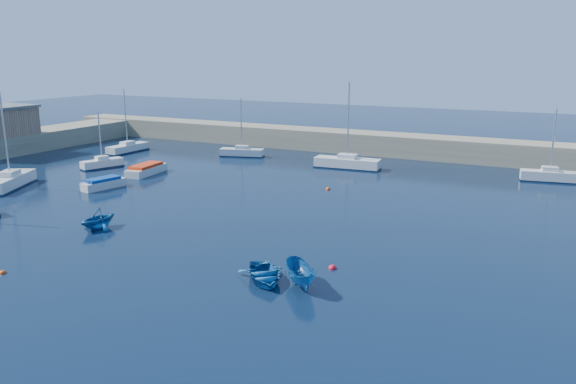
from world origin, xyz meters
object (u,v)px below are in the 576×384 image
at_px(sailboat_6, 347,163).
at_px(dinghy_right, 301,275).
at_px(sailboat_2, 10,181).
at_px(dinghy_left, 98,218).
at_px(sailboat_4, 128,148).
at_px(motorboat_2, 146,169).
at_px(sailboat_5, 242,152).
at_px(sailboat_7, 549,176).
at_px(dinghy_center, 264,274).
at_px(sailboat_3, 102,163).
at_px(motorboat_1, 103,183).

height_order(sailboat_6, dinghy_right, sailboat_6).
xyz_separation_m(sailboat_2, dinghy_left, (16.88, -5.88, 0.12)).
distance_m(sailboat_4, motorboat_2, 14.74).
bearing_deg(sailboat_6, dinghy_left, 159.22).
relative_size(sailboat_2, sailboat_4, 1.12).
xyz_separation_m(sailboat_2, sailboat_5, (11.09, 24.00, -0.11)).
bearing_deg(sailboat_7, sailboat_4, 87.16).
xyz_separation_m(dinghy_center, dinghy_right, (2.18, 0.18, 0.27)).
relative_size(sailboat_3, motorboat_2, 1.16).
bearing_deg(sailboat_2, sailboat_6, 17.05).
bearing_deg(sailboat_2, sailboat_5, 40.08).
bearing_deg(sailboat_3, dinghy_right, -10.10).
bearing_deg(dinghy_center, sailboat_7, 29.98).
relative_size(sailboat_2, motorboat_2, 1.67).
xyz_separation_m(sailboat_5, dinghy_left, (5.79, -29.88, 0.23)).
height_order(sailboat_4, sailboat_7, sailboat_4).
height_order(sailboat_5, dinghy_right, sailboat_5).
bearing_deg(dinghy_center, dinghy_right, -34.22).
distance_m(sailboat_6, sailboat_7, 20.49).
height_order(sailboat_2, dinghy_left, sailboat_2).
distance_m(motorboat_1, motorboat_2, 6.89).
xyz_separation_m(sailboat_7, dinghy_right, (-11.11, -34.37, 0.07)).
height_order(sailboat_6, dinghy_left, sailboat_6).
height_order(sailboat_6, dinghy_center, sailboat_6).
relative_size(sailboat_4, dinghy_left, 2.70).
distance_m(sailboat_5, motorboat_2, 13.89).
relative_size(sailboat_2, motorboat_1, 2.04).
xyz_separation_m(sailboat_6, dinghy_left, (-8.43, -28.80, 0.15)).
bearing_deg(sailboat_2, dinghy_right, -39.42).
xyz_separation_m(sailboat_4, motorboat_1, (11.79, -16.48, -0.07)).
relative_size(sailboat_6, dinghy_right, 2.74).
relative_size(sailboat_4, motorboat_2, 1.48).
bearing_deg(sailboat_6, motorboat_2, 120.05).
height_order(sailboat_5, motorboat_2, sailboat_5).
xyz_separation_m(motorboat_1, motorboat_2, (-0.62, 6.86, 0.02)).
relative_size(sailboat_6, sailboat_7, 1.30).
relative_size(sailboat_4, dinghy_center, 2.12).
distance_m(sailboat_7, dinghy_center, 37.02).
bearing_deg(sailboat_6, motorboat_1, 133.48).
relative_size(motorboat_1, dinghy_left, 1.49).
height_order(sailboat_4, dinghy_left, sailboat_4).
relative_size(motorboat_2, dinghy_right, 1.56).
bearing_deg(motorboat_1, dinghy_left, -34.89).
relative_size(sailboat_2, sailboat_3, 1.44).
height_order(sailboat_5, dinghy_center, sailboat_5).
bearing_deg(motorboat_1, sailboat_4, 138.02).
bearing_deg(dinghy_right, motorboat_2, 103.25).
relative_size(sailboat_6, dinghy_left, 3.19).
xyz_separation_m(sailboat_6, dinghy_center, (7.02, -31.91, -0.24)).
bearing_deg(sailboat_7, sailboat_5, 83.59).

